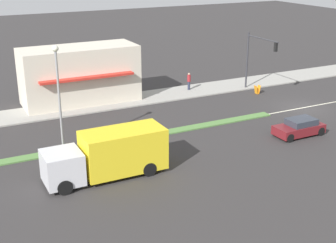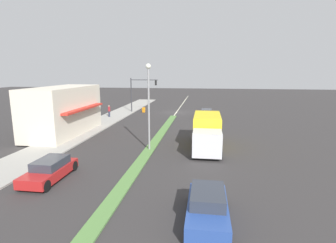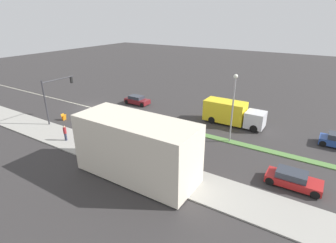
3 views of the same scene
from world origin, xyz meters
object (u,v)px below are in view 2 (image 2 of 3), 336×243
(delivery_truck, at_px, (207,132))
(coupe_blue, at_px, (207,206))
(street_lamp, at_px, (149,96))
(hatchback_red, at_px, (50,170))
(warning_aframe_sign, at_px, (144,110))
(pedestrian, at_px, (109,111))
(traffic_signal_main, at_px, (139,89))
(sedan_maroon, at_px, (206,114))

(delivery_truck, relative_size, coupe_blue, 1.75)
(street_lamp, bearing_deg, hatchback_red, 54.74)
(delivery_truck, bearing_deg, warning_aframe_sign, -61.35)
(warning_aframe_sign, height_order, coupe_blue, coupe_blue)
(street_lamp, relative_size, pedestrian, 4.28)
(street_lamp, xyz_separation_m, coupe_blue, (-5.00, 10.36, -4.11))
(street_lamp, height_order, pedestrian, street_lamp)
(traffic_signal_main, distance_m, coupe_blue, 33.32)
(hatchback_red, height_order, coupe_blue, coupe_blue)
(traffic_signal_main, relative_size, street_lamp, 0.76)
(coupe_blue, bearing_deg, delivery_truck, -90.00)
(street_lamp, height_order, warning_aframe_sign, street_lamp)
(pedestrian, relative_size, coupe_blue, 0.40)
(traffic_signal_main, xyz_separation_m, hatchback_red, (-1.12, 27.96, -3.26))
(traffic_signal_main, distance_m, sedan_maroon, 12.31)
(hatchback_red, distance_m, coupe_blue, 10.53)
(warning_aframe_sign, distance_m, sedan_maroon, 11.18)
(coupe_blue, relative_size, sedan_maroon, 1.11)
(hatchback_red, bearing_deg, warning_aframe_sign, -89.09)
(hatchback_red, relative_size, coupe_blue, 0.98)
(traffic_signal_main, bearing_deg, sedan_maroon, 159.61)
(sedan_maroon, bearing_deg, pedestrian, 5.86)
(street_lamp, distance_m, hatchback_red, 9.60)
(hatchback_red, xyz_separation_m, sedan_maroon, (-10.00, -23.82, -0.00))
(traffic_signal_main, xyz_separation_m, warning_aframe_sign, (-0.68, 0.15, -3.47))
(traffic_signal_main, xyz_separation_m, delivery_truck, (-11.12, 19.26, -2.43))
(delivery_truck, distance_m, hatchback_red, 13.28)
(coupe_blue, distance_m, sedan_maroon, 27.11)
(warning_aframe_sign, xyz_separation_m, sedan_maroon, (-10.44, 3.99, 0.21))
(warning_aframe_sign, distance_m, hatchback_red, 27.81)
(traffic_signal_main, bearing_deg, warning_aframe_sign, 167.65)
(warning_aframe_sign, relative_size, coupe_blue, 0.20)
(delivery_truck, bearing_deg, street_lamp, 18.00)
(sedan_maroon, bearing_deg, warning_aframe_sign, -20.89)
(delivery_truck, bearing_deg, hatchback_red, 41.01)
(warning_aframe_sign, bearing_deg, delivery_truck, 118.65)
(street_lamp, relative_size, hatchback_red, 1.76)
(street_lamp, relative_size, coupe_blue, 1.72)
(coupe_blue, height_order, sedan_maroon, coupe_blue)
(hatchback_red, bearing_deg, street_lamp, -125.26)
(street_lamp, relative_size, sedan_maroon, 1.91)
(delivery_truck, bearing_deg, sedan_maroon, -90.00)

